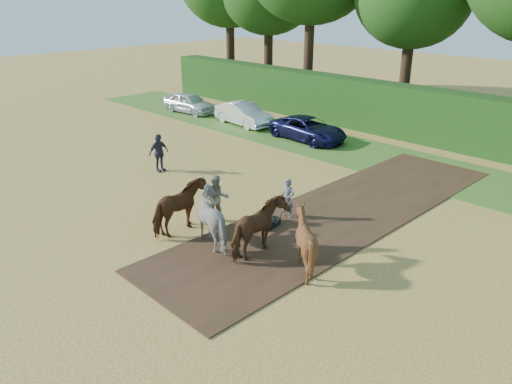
{
  "coord_description": "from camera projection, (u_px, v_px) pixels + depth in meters",
  "views": [
    {
      "loc": [
        11.73,
        -7.73,
        7.98
      ],
      "look_at": [
        0.08,
        3.75,
        1.4
      ],
      "focal_mm": 35.0,
      "sensor_mm": 36.0,
      "label": 1
    }
  ],
  "objects": [
    {
      "name": "hedgerow",
      "position": [
        447.0,
        119.0,
        27.25
      ],
      "size": [
        46.0,
        1.6,
        3.0
      ],
      "primitive_type": "cube",
      "color": "#14380F",
      "rests_on": "ground"
    },
    {
      "name": "parked_cars",
      "position": [
        385.0,
        148.0,
        25.02
      ],
      "size": [
        35.89,
        2.85,
        1.44
      ],
      "color": "silver",
      "rests_on": "ground"
    },
    {
      "name": "spectator_near",
      "position": [
        217.0,
        199.0,
        18.25
      ],
      "size": [
        1.03,
        1.12,
        1.84
      ],
      "primitive_type": "imported",
      "rotation": [
        0.0,
        0.0,
        1.09
      ],
      "color": "#BDB694",
      "rests_on": "ground"
    },
    {
      "name": "spectator_far",
      "position": [
        159.0,
        153.0,
        23.54
      ],
      "size": [
        0.46,
        1.08,
        1.82
      ],
      "primitive_type": "imported",
      "rotation": [
        0.0,
        0.0,
        1.59
      ],
      "color": "#282935",
      "rests_on": "ground"
    },
    {
      "name": "ground",
      "position": [
        170.0,
        263.0,
        15.76
      ],
      "size": [
        120.0,
        120.0,
        0.0
      ],
      "primitive_type": "plane",
      "color": "gold",
      "rests_on": "ground"
    },
    {
      "name": "earth_strip",
      "position": [
        341.0,
        213.0,
        19.32
      ],
      "size": [
        4.5,
        17.0,
        0.05
      ],
      "primitive_type": "cube",
      "color": "#472D1C",
      "rests_on": "ground"
    },
    {
      "name": "plough_team",
      "position": [
        240.0,
        223.0,
        16.36
      ],
      "size": [
        6.25,
        4.97,
        1.88
      ],
      "color": "#592716",
      "rests_on": "ground"
    },
    {
      "name": "grass_verge",
      "position": [
        401.0,
        164.0,
        24.88
      ],
      "size": [
        50.0,
        5.0,
        0.03
      ],
      "primitive_type": "cube",
      "color": "#38601E",
      "rests_on": "ground"
    }
  ]
}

